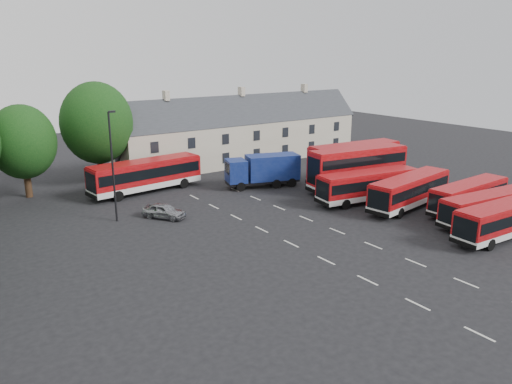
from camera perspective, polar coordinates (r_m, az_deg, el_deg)
ground at (r=38.27m, az=5.96°, el=-6.81°), size 140.00×140.00×0.00m
lane_markings at (r=41.20m, az=6.76°, el=-5.15°), size 5.15×33.80×0.01m
terrace_houses at (r=68.59m, az=-1.63°, el=6.74°), size 35.70×7.13×10.06m
bus_row_a at (r=44.95m, az=26.58°, el=-2.59°), size 10.50×2.92×2.94m
bus_row_b at (r=47.83m, az=24.86°, el=-1.47°), size 9.97×3.24×2.77m
bus_row_c at (r=50.89m, az=23.15°, el=-0.25°), size 10.12×2.78×2.83m
bus_row_d at (r=50.27m, az=17.16°, el=0.34°), size 11.25×4.16×3.11m
bus_row_e at (r=51.20m, az=12.69°, el=0.94°), size 11.22×4.15×3.10m
bus_dd_south at (r=55.04m, az=11.53°, el=2.89°), size 11.63×4.18×4.67m
bus_dd_north at (r=57.82m, az=11.14°, el=3.51°), size 11.50×3.70×4.63m
bus_north at (r=54.63m, az=-12.49°, el=2.11°), size 12.47×3.99×3.46m
box_truck at (r=55.55m, az=0.88°, el=2.63°), size 8.51×4.90×3.56m
silver_car at (r=46.06m, az=-10.48°, el=-2.13°), size 3.62×4.24×1.37m
lamppost at (r=45.05m, az=-16.06°, el=3.11°), size 0.68×0.32×9.82m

